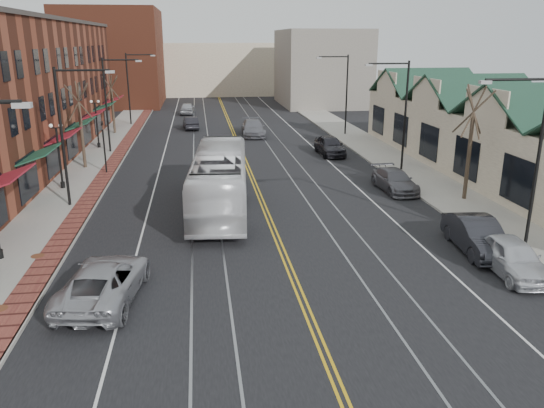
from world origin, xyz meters
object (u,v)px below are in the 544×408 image
object	(u,v)px
parked_car_b	(477,235)
parked_car_c	(395,181)
parked_suv	(104,281)
parked_car_d	(330,145)
transit_bus	(220,180)
parked_car_a	(512,257)

from	to	relation	value
parked_car_b	parked_car_c	xyz separation A→B (m)	(-0.06, 10.65, -0.11)
parked_suv	parked_car_d	xyz separation A→B (m)	(15.00, 25.01, 0.05)
transit_bus	parked_car_c	world-z (taller)	transit_bus
transit_bus	parked_car_c	xyz separation A→B (m)	(11.57, 2.34, -1.07)
parked_car_c	parked_car_d	size ratio (longest dim) A/B	0.99
parked_car_a	parked_car_b	size ratio (longest dim) A/B	0.93
transit_bus	parked_suv	distance (m)	12.03
parked_car_a	parked_car_c	xyz separation A→B (m)	(-0.30, 13.19, -0.08)
parked_car_a	parked_car_b	bearing A→B (deg)	98.98
parked_car_b	parked_car_a	bearing A→B (deg)	-79.72
parked_suv	parked_car_d	size ratio (longest dim) A/B	1.16
parked_car_c	parked_car_d	world-z (taller)	parked_car_d
parked_car_b	parked_car_c	distance (m)	10.65
parked_car_b	parked_car_d	world-z (taller)	parked_car_d
parked_car_c	parked_suv	bearing A→B (deg)	-143.78
transit_bus	parked_suv	bearing A→B (deg)	70.42
transit_bus	parked_car_d	size ratio (longest dim) A/B	2.61
parked_suv	parked_car_d	distance (m)	29.17
transit_bus	parked_car_b	xyz separation A→B (m)	(11.63, -8.31, -0.96)
parked_suv	parked_car_b	xyz separation A→B (m)	(16.56, 2.62, 0.03)
transit_bus	parked_car_c	distance (m)	11.85
parked_car_d	transit_bus	bearing A→B (deg)	-127.10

